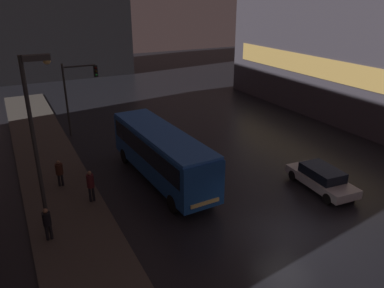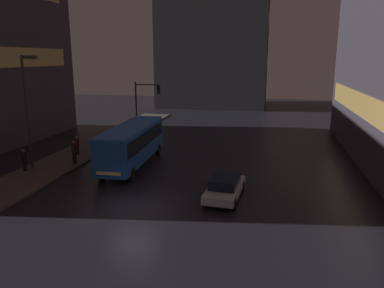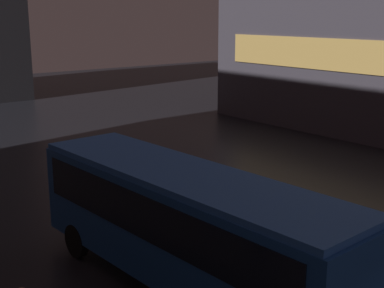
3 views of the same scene
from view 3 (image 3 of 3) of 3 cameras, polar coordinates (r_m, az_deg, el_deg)
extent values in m
cube|color=#E0B25B|center=(30.06, 18.41, 8.78)|extent=(0.24, 20.49, 1.80)
cube|color=#EAC66B|center=(51.54, -19.71, 13.62)|extent=(0.24, 10.20, 1.80)
cube|color=#194793|center=(13.61, -0.79, -8.69)|extent=(2.85, 10.14, 2.50)
cube|color=black|center=(13.43, -0.80, -6.71)|extent=(2.88, 9.34, 1.10)
cube|color=blue|center=(13.16, -0.81, -3.32)|extent=(2.79, 9.94, 0.16)
cylinder|color=black|center=(17.39, -5.82, -8.26)|extent=(0.30, 1.01, 1.00)
cylinder|color=black|center=(16.33, -12.20, -10.03)|extent=(0.30, 1.01, 1.00)
camera|label=1|loc=(10.16, 145.06, 10.75)|focal=35.00mm
camera|label=2|loc=(24.74, 95.00, 2.09)|focal=35.00mm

